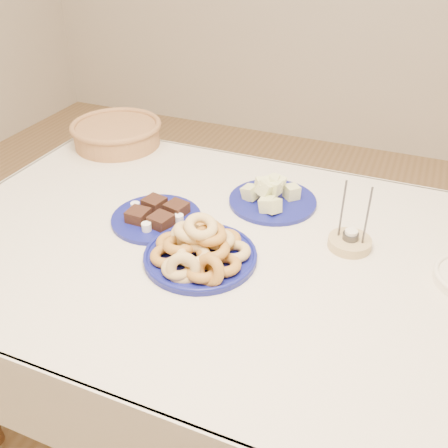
{
  "coord_description": "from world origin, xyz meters",
  "views": [
    {
      "loc": [
        0.41,
        -1.04,
        1.55
      ],
      "look_at": [
        0.0,
        -0.05,
        0.85
      ],
      "focal_mm": 40.0,
      "sensor_mm": 36.0,
      "label": 1
    }
  ],
  "objects": [
    {
      "name": "dining_table",
      "position": [
        0.0,
        0.0,
        0.64
      ],
      "size": [
        1.71,
        1.11,
        0.75
      ],
      "color": "brown",
      "rests_on": "ground"
    },
    {
      "name": "brownie_plate",
      "position": [
        -0.25,
        0.03,
        0.76
      ],
      "size": [
        0.3,
        0.3,
        0.05
      ],
      "rotation": [
        0.0,
        0.0,
        0.14
      ],
      "color": "navy",
      "rests_on": "dining_table"
    },
    {
      "name": "donut_platter",
      "position": [
        -0.05,
        -0.1,
        0.78
      ],
      "size": [
        0.35,
        0.35,
        0.14
      ],
      "rotation": [
        0.0,
        0.0,
        0.16
      ],
      "color": "navy",
      "rests_on": "dining_table"
    },
    {
      "name": "wicker_basket",
      "position": [
        -0.65,
        0.45,
        0.8
      ],
      "size": [
        0.36,
        0.36,
        0.09
      ],
      "rotation": [
        0.0,
        0.0,
        0.05
      ],
      "color": "brown",
      "rests_on": "dining_table"
    },
    {
      "name": "candle_holder",
      "position": [
        0.3,
        0.12,
        0.77
      ],
      "size": [
        0.14,
        0.14,
        0.2
      ],
      "rotation": [
        0.0,
        0.0,
        -0.16
      ],
      "color": "tan",
      "rests_on": "dining_table"
    },
    {
      "name": "ground",
      "position": [
        0.0,
        0.0,
        0.0
      ],
      "size": [
        5.0,
        5.0,
        0.0
      ],
      "primitive_type": "plane",
      "color": "olive",
      "rests_on": "ground"
    },
    {
      "name": "melon_plate",
      "position": [
        0.03,
        0.25,
        0.78
      ],
      "size": [
        0.3,
        0.3,
        0.1
      ],
      "rotation": [
        0.0,
        0.0,
        -0.11
      ],
      "color": "navy",
      "rests_on": "dining_table"
    }
  ]
}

